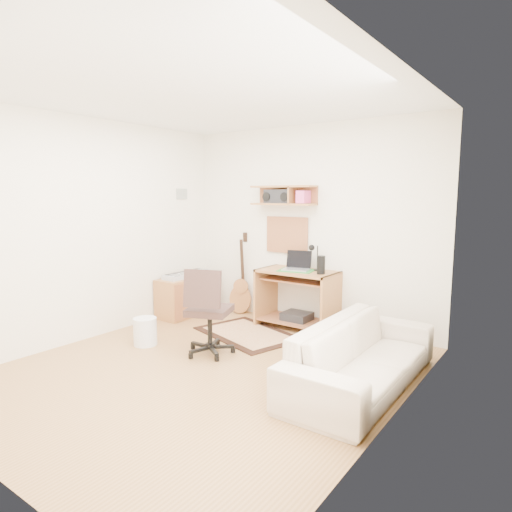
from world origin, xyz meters
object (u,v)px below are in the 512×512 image
Objects in this scene: desk at (297,299)px; cabinet at (187,296)px; task_chair at (210,310)px; sofa at (363,345)px; printer at (351,329)px.

desk reaches higher than cabinet.
task_chair is 0.50× the size of sofa.
desk is at bearing 13.15° from cabinet.
desk is 1.80m from sofa.
task_chair reaches higher than cabinet.
printer is at bearing 11.24° from cabinet.
cabinet is 2.18× the size of printer.
printer is at bearing 27.06° from sofa.
cabinet is at bearing -166.85° from desk.
task_chair is at bearing -37.10° from cabinet.
task_chair is (-0.28, -1.37, 0.11)m from desk.
task_chair is 1.07× the size of cabinet.
task_chair is 2.33× the size of printer.
cabinet is 2.37m from printer.
desk is 0.78m from printer.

